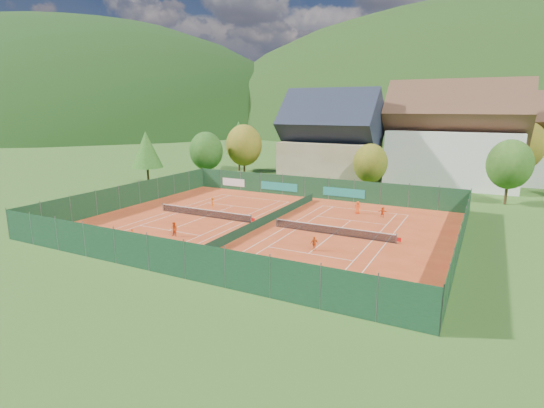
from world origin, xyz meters
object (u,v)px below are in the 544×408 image
(chalet, at_px, (331,144))
(player_left_mid, at_px, (174,229))
(ball_hopper, at_px, (323,276))
(player_right_near, at_px, (314,244))
(player_right_far_a, at_px, (358,207))
(player_right_far_b, at_px, (383,212))
(hotel_block_a, at_px, (453,141))
(player_left_far, at_px, (213,203))
(player_left_near, at_px, (132,235))

(chalet, xyz_separation_m, player_left_mid, (-3.01, -37.88, -5.86))
(ball_hopper, relative_size, player_right_near, 0.60)
(player_right_far_a, height_order, player_right_far_b, player_right_far_a)
(hotel_block_a, xyz_separation_m, player_right_far_a, (-8.25, -26.11, -6.62))
(player_left_far, xyz_separation_m, player_right_far_b, (20.68, 5.24, -0.07))
(player_left_near, xyz_separation_m, player_right_near, (16.69, 5.63, 0.01))
(ball_hopper, bearing_deg, player_right_far_a, 99.58)
(player_left_mid, height_order, player_right_far_b, player_left_mid)
(hotel_block_a, xyz_separation_m, player_left_near, (-24.57, -47.05, -6.73))
(player_right_far_b, bearing_deg, chalet, -59.32)
(hotel_block_a, bearing_deg, ball_hopper, -95.41)
(player_left_mid, bearing_deg, ball_hopper, -15.87)
(player_left_mid, bearing_deg, player_right_near, 7.33)
(player_left_mid, bearing_deg, chalet, 82.93)
(chalet, relative_size, player_left_mid, 10.66)
(player_right_far_a, bearing_deg, player_left_near, 48.50)
(hotel_block_a, xyz_separation_m, ball_hopper, (-4.55, -48.02, -6.83))
(player_left_mid, bearing_deg, player_left_far, 104.73)
(player_right_near, distance_m, player_right_far_a, 15.32)
(player_left_near, bearing_deg, player_right_near, 19.56)
(hotel_block_a, xyz_separation_m, player_right_near, (-7.88, -41.42, -6.71))
(player_left_far, bearing_deg, player_right_far_b, -133.95)
(player_left_mid, xyz_separation_m, player_right_far_b, (16.92, 17.34, -0.13))
(chalet, distance_m, hotel_block_a, 19.94)
(player_left_near, bearing_deg, ball_hopper, -1.85)
(player_left_mid, xyz_separation_m, player_right_near, (14.14, 2.46, -0.09))
(hotel_block_a, relative_size, player_right_far_b, 17.02)
(chalet, distance_m, player_left_far, 27.30)
(player_left_near, bearing_deg, player_right_far_b, 47.42)
(player_left_near, height_order, player_right_far_a, player_right_far_a)
(hotel_block_a, xyz_separation_m, player_left_far, (-25.77, -31.78, -6.68))
(hotel_block_a, bearing_deg, player_right_near, -100.77)
(chalet, bearing_deg, player_right_far_b, -55.89)
(hotel_block_a, distance_m, player_left_near, 53.50)
(player_left_far, relative_size, player_right_near, 1.06)
(hotel_block_a, height_order, player_left_mid, hotel_block_a)
(player_right_far_a, bearing_deg, chalet, -65.44)
(chalet, height_order, player_right_far_a, chalet)
(ball_hopper, xyz_separation_m, player_left_mid, (-17.46, 4.14, 0.20))
(player_left_near, relative_size, player_right_far_b, 1.03)
(hotel_block_a, distance_m, player_left_mid, 49.54)
(chalet, bearing_deg, ball_hopper, -71.02)
(player_left_mid, distance_m, player_right_far_b, 24.23)
(player_left_near, relative_size, player_right_near, 0.98)
(ball_hopper, relative_size, player_right_far_a, 0.52)
(player_left_far, xyz_separation_m, player_right_near, (17.90, -9.65, -0.04))
(player_left_mid, relative_size, player_right_near, 1.14)
(player_left_far, distance_m, player_right_far_b, 21.33)
(chalet, relative_size, player_left_far, 11.47)
(chalet, height_order, player_right_near, chalet)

